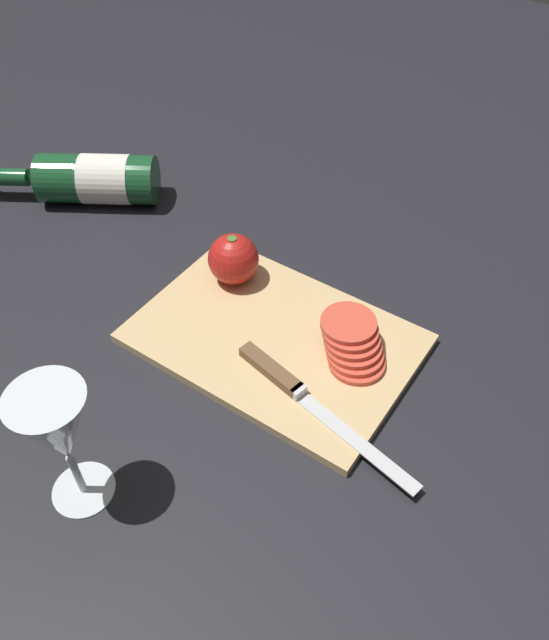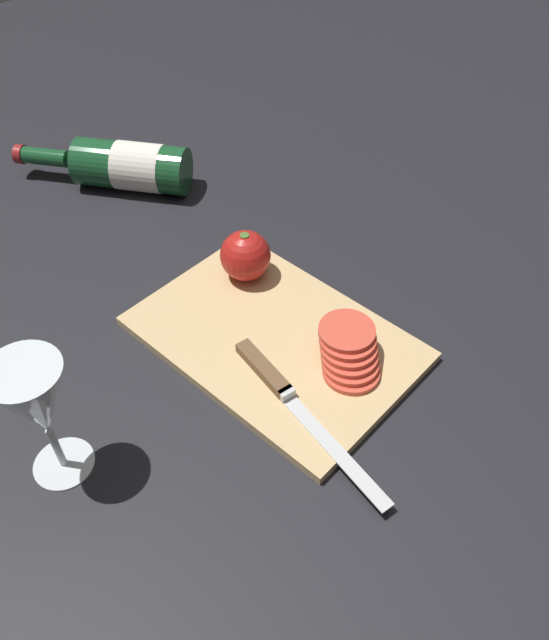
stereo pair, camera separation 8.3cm
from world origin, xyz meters
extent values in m
plane|color=black|center=(0.00, 0.00, 0.00)|extent=(3.00, 3.00, 0.00)
cube|color=tan|center=(0.07, -0.03, 0.01)|extent=(0.38, 0.26, 0.01)
cylinder|color=#194C28|center=(0.52, -0.13, 0.04)|extent=(0.21, 0.18, 0.08)
cone|color=#194C28|center=(0.61, -0.08, 0.04)|extent=(0.06, 0.08, 0.08)
cylinder|color=#194C28|center=(0.65, -0.05, 0.04)|extent=(0.09, 0.07, 0.03)
cylinder|color=maroon|center=(0.69, -0.02, 0.04)|extent=(0.03, 0.04, 0.03)
cylinder|color=white|center=(0.50, -0.14, 0.04)|extent=(0.12, 0.12, 0.09)
cylinder|color=silver|center=(0.13, 0.28, 0.00)|extent=(0.07, 0.07, 0.00)
cylinder|color=silver|center=(0.13, 0.28, 0.04)|extent=(0.01, 0.01, 0.07)
cone|color=silver|center=(0.13, 0.28, 0.12)|extent=(0.08, 0.08, 0.10)
cone|color=beige|center=(0.13, 0.28, 0.09)|extent=(0.03, 0.03, 0.04)
sphere|color=red|center=(0.19, -0.09, 0.05)|extent=(0.08, 0.08, 0.08)
cylinder|color=#47702D|center=(0.19, -0.09, 0.09)|extent=(0.01, 0.01, 0.01)
cube|color=silver|center=(-0.10, 0.06, 0.02)|extent=(0.19, 0.06, 0.00)
cube|color=silver|center=(-0.01, 0.04, 0.02)|extent=(0.02, 0.02, 0.01)
cube|color=brown|center=(0.04, 0.03, 0.02)|extent=(0.10, 0.04, 0.01)
cylinder|color=#DB4C38|center=(-0.04, -0.04, 0.02)|extent=(0.07, 0.07, 0.01)
cylinder|color=#DB4C38|center=(-0.04, -0.05, 0.03)|extent=(0.07, 0.07, 0.01)
cylinder|color=#DB4C38|center=(-0.03, -0.05, 0.03)|extent=(0.07, 0.07, 0.01)
cylinder|color=#DB4C38|center=(-0.03, -0.06, 0.04)|extent=(0.07, 0.07, 0.01)
cylinder|color=#DB4C38|center=(-0.02, -0.06, 0.05)|extent=(0.07, 0.07, 0.01)
cylinder|color=#DB4C38|center=(-0.01, -0.07, 0.06)|extent=(0.07, 0.07, 0.01)
camera|label=1|loc=(-0.25, 0.45, 0.65)|focal=35.00mm
camera|label=2|loc=(-0.32, 0.40, 0.65)|focal=35.00mm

